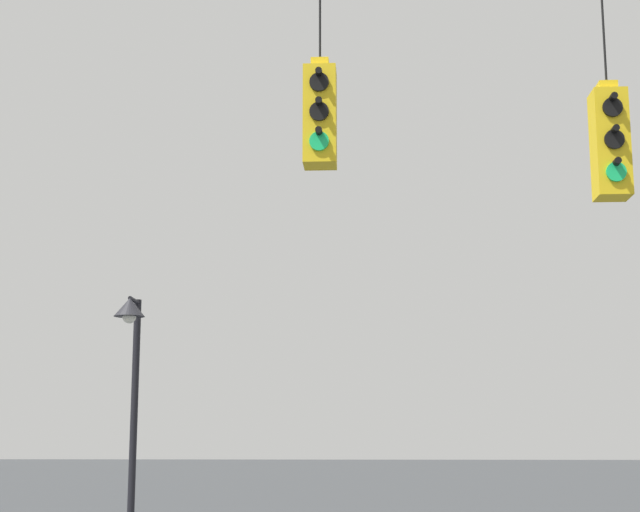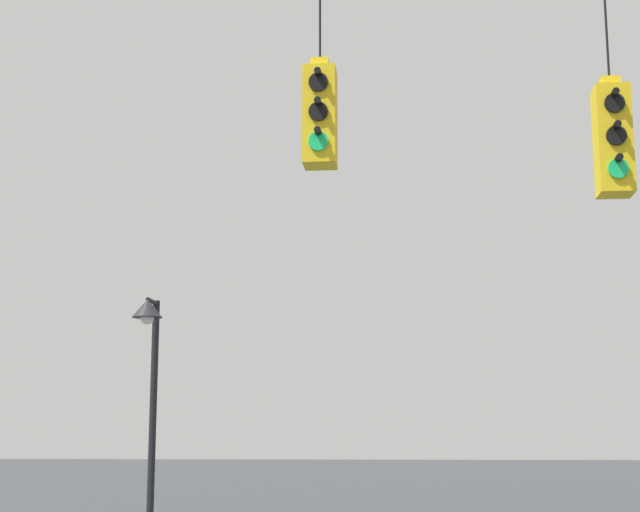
% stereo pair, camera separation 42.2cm
% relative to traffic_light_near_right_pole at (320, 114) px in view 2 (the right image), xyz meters
% --- Properties ---
extents(traffic_light_near_right_pole, '(0.34, 0.58, 3.23)m').
position_rel_traffic_light_near_right_pole_xyz_m(traffic_light_near_right_pole, '(0.00, 0.00, 0.00)').
color(traffic_light_near_right_pole, yellow).
extents(traffic_light_over_intersection, '(0.34, 0.58, 3.61)m').
position_rel_traffic_light_near_right_pole_xyz_m(traffic_light_over_intersection, '(2.96, 0.00, -0.34)').
color(traffic_light_over_intersection, yellow).
extents(street_lamp, '(0.50, 0.87, 4.58)m').
position_rel_traffic_light_near_right_pole_xyz_m(street_lamp, '(-3.42, 6.16, -2.10)').
color(street_lamp, black).
rests_on(street_lamp, ground_plane).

